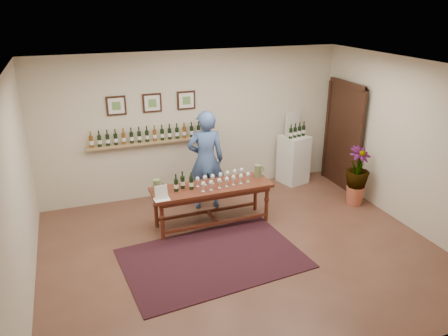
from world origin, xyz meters
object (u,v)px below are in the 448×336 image
object	(u,v)px
display_pedestal	(293,159)
potted_plant	(357,176)
person	(206,160)
tasting_table	(212,192)

from	to	relation	value
display_pedestal	potted_plant	distance (m)	1.50
person	tasting_table	bearing A→B (deg)	89.14
potted_plant	tasting_table	bearing A→B (deg)	176.29
potted_plant	person	world-z (taller)	person
display_pedestal	tasting_table	bearing A→B (deg)	-151.64
tasting_table	potted_plant	world-z (taller)	potted_plant
tasting_table	person	size ratio (longest dim) A/B	1.10
tasting_table	display_pedestal	size ratio (longest dim) A/B	2.02
tasting_table	display_pedestal	distance (m)	2.52
potted_plant	person	xyz separation A→B (m)	(-2.69, 0.87, 0.35)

